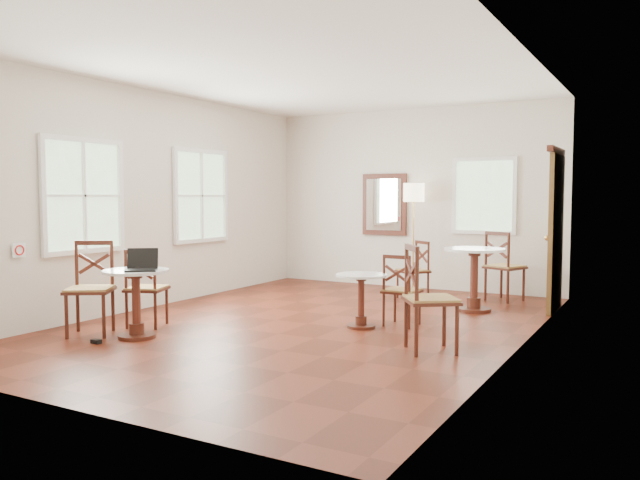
# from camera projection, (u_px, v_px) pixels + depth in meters

# --- Properties ---
(ground) EXTENTS (7.00, 7.00, 0.00)m
(ground) POSITION_uv_depth(u_px,v_px,m) (308.00, 324.00, 7.65)
(ground) COLOR #551C0E
(ground) RESTS_ON ground
(room_shell) EXTENTS (5.02, 7.02, 3.01)m
(room_shell) POSITION_uv_depth(u_px,v_px,m) (315.00, 168.00, 7.79)
(room_shell) COLOR beige
(room_shell) RESTS_ON ground
(cafe_table_near) EXTENTS (0.71, 0.71, 0.75)m
(cafe_table_near) POSITION_uv_depth(u_px,v_px,m) (136.00, 296.00, 6.86)
(cafe_table_near) COLOR #401A10
(cafe_table_near) RESTS_ON ground
(cafe_table_mid) EXTENTS (0.60, 0.60, 0.63)m
(cafe_table_mid) POSITION_uv_depth(u_px,v_px,m) (361.00, 295.00, 7.40)
(cafe_table_mid) COLOR #401A10
(cafe_table_mid) RESTS_ON ground
(cafe_table_back) EXTENTS (0.80, 0.80, 0.85)m
(cafe_table_back) POSITION_uv_depth(u_px,v_px,m) (474.00, 272.00, 8.46)
(cafe_table_back) COLOR #401A10
(cafe_table_back) RESTS_ON ground
(chair_near_a) EXTENTS (0.55, 0.55, 0.93)m
(chair_near_a) POSITION_uv_depth(u_px,v_px,m) (146.00, 288.00, 7.45)
(chair_near_a) COLOR #401A10
(chair_near_a) RESTS_ON ground
(chair_near_b) EXTENTS (0.67, 0.67, 1.04)m
(chair_near_b) POSITION_uv_depth(u_px,v_px,m) (91.00, 288.00, 7.03)
(chair_near_b) COLOR #401A10
(chair_near_b) RESTS_ON ground
(chair_mid_a) EXTENTS (0.41, 0.41, 0.86)m
(chair_mid_a) POSITION_uv_depth(u_px,v_px,m) (401.00, 290.00, 7.50)
(chair_mid_a) COLOR #401A10
(chair_mid_a) RESTS_ON ground
(chair_mid_b) EXTENTS (0.69, 0.69, 1.07)m
(chair_mid_b) POSITION_uv_depth(u_px,v_px,m) (428.00, 299.00, 6.26)
(chair_mid_b) COLOR #401A10
(chair_mid_b) RESTS_ON ground
(chair_back_a) EXTENTS (0.62, 0.62, 1.03)m
(chair_back_a) POSITION_uv_depth(u_px,v_px,m) (504.00, 266.00, 9.29)
(chair_back_a) COLOR #401A10
(chair_back_a) RESTS_ON ground
(chair_back_b) EXTENTS (0.56, 0.56, 0.87)m
(chair_back_b) POSITION_uv_depth(u_px,v_px,m) (414.00, 270.00, 9.49)
(chair_back_b) COLOR #401A10
(chair_back_b) RESTS_ON ground
(floor_lamp) EXTENTS (0.34, 0.34, 1.75)m
(floor_lamp) POSITION_uv_depth(u_px,v_px,m) (414.00, 200.00, 10.22)
(floor_lamp) COLOR #BF8C3F
(floor_lamp) RESTS_ON ground
(laptop) EXTENTS (0.42, 0.41, 0.23)m
(laptop) POSITION_uv_depth(u_px,v_px,m) (142.00, 265.00, 6.78)
(laptop) COLOR black
(laptop) RESTS_ON cafe_table_near
(mouse) EXTENTS (0.10, 0.08, 0.03)m
(mouse) POSITION_uv_depth(u_px,v_px,m) (137.00, 269.00, 6.80)
(mouse) COLOR black
(mouse) RESTS_ON cafe_table_near
(navy_mug) EXTENTS (0.13, 0.08, 0.10)m
(navy_mug) POSITION_uv_depth(u_px,v_px,m) (151.00, 264.00, 6.90)
(navy_mug) COLOR black
(navy_mug) RESTS_ON cafe_table_near
(water_glass) EXTENTS (0.05, 0.05, 0.09)m
(water_glass) POSITION_uv_depth(u_px,v_px,m) (146.00, 265.00, 6.92)
(water_glass) COLOR white
(water_glass) RESTS_ON cafe_table_near
(power_adapter) EXTENTS (0.11, 0.06, 0.04)m
(power_adapter) POSITION_uv_depth(u_px,v_px,m) (96.00, 341.00, 6.62)
(power_adapter) COLOR black
(power_adapter) RESTS_ON ground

